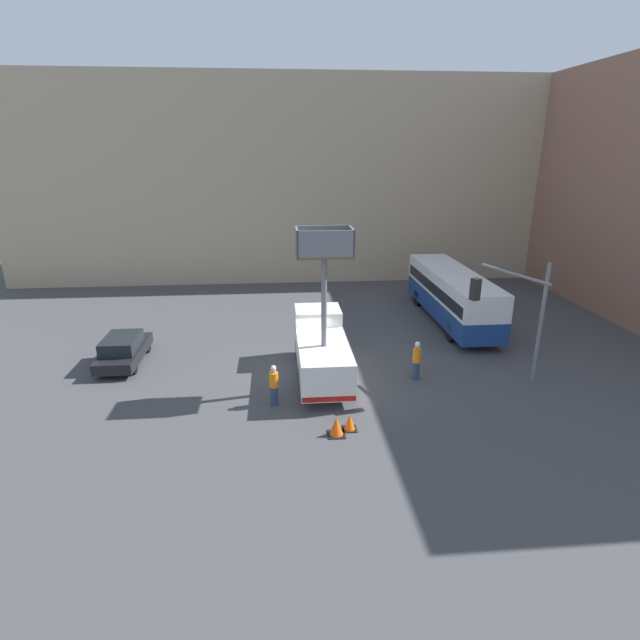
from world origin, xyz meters
TOP-DOWN VIEW (x-y plane):
  - ground_plane at (0.00, 0.00)m, footprint 120.00×120.00m
  - building_backdrop_far at (0.00, 21.84)m, footprint 44.00×10.00m
  - utility_truck at (0.75, -0.74)m, footprint 2.32×6.58m
  - city_bus at (9.43, 6.53)m, footprint 2.53×10.91m
  - traffic_light_pole at (9.02, -2.57)m, footprint 3.97×3.71m
  - road_worker_near_truck at (-1.46, -3.32)m, footprint 0.38×0.38m
  - road_worker_directing at (5.09, -1.45)m, footprint 0.38×0.38m
  - traffic_cone_near_truck at (1.39, -5.60)m, footprint 0.55×0.55m
  - traffic_cone_mid_road at (0.85, -5.93)m, footprint 0.66×0.66m
  - parked_car_curbside at (-8.92, 1.55)m, footprint 1.81×4.36m

SIDE VIEW (x-z plane):
  - ground_plane at x=0.00m, z-range 0.00..0.00m
  - traffic_cone_near_truck at x=1.39m, z-range -0.02..0.61m
  - traffic_cone_mid_road at x=0.85m, z-range -0.02..0.74m
  - parked_car_curbside at x=-8.92m, z-range 0.01..1.47m
  - road_worker_near_truck at x=-1.46m, z-range -0.01..1.75m
  - road_worker_directing at x=5.09m, z-range 0.00..1.86m
  - utility_truck at x=0.75m, z-range -2.05..5.08m
  - city_bus at x=9.43m, z-range 0.28..3.40m
  - traffic_light_pole at x=9.02m, z-range 1.04..6.59m
  - building_backdrop_far at x=0.00m, z-range 0.00..15.51m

